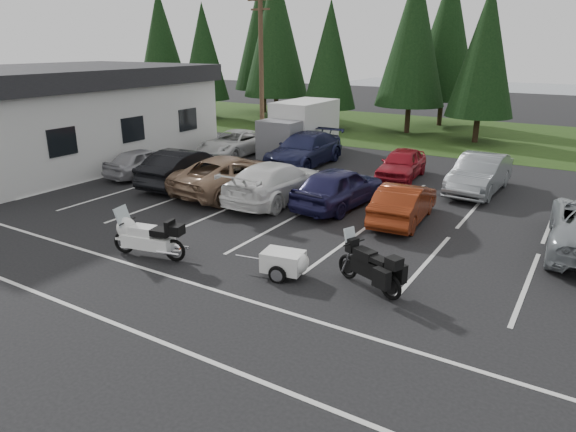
{
  "coord_description": "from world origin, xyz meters",
  "views": [
    {
      "loc": [
        6.94,
        -12.69,
        6.07
      ],
      "look_at": [
        -0.56,
        -0.5,
        1.23
      ],
      "focal_mm": 32.0,
      "sensor_mm": 36.0,
      "label": 1
    }
  ],
  "objects_px": {
    "car_near_0": "(144,162)",
    "car_far_3": "(480,174)",
    "utility_pole": "(261,69)",
    "car_near_1": "(186,167)",
    "cargo_trailer": "(283,264)",
    "car_far_2": "(402,164)",
    "car_near_4": "(339,187)",
    "box_truck": "(296,128)",
    "car_near_2": "(232,174)",
    "car_near_3": "(277,182)",
    "adventure_motorcycle": "(369,262)",
    "touring_motorcycle": "(148,233)",
    "building": "(51,115)",
    "car_far_1": "(304,150)",
    "car_far_0": "(235,143)",
    "car_near_5": "(404,203)"
  },
  "relations": [
    {
      "from": "car_near_1",
      "to": "car_far_1",
      "type": "relative_size",
      "value": 0.87
    },
    {
      "from": "car_near_1",
      "to": "car_far_2",
      "type": "bearing_deg",
      "value": -146.53
    },
    {
      "from": "building",
      "to": "car_near_4",
      "type": "xyz_separation_m",
      "value": [
        16.63,
        0.61,
        -1.65
      ]
    },
    {
      "from": "car_near_5",
      "to": "car_far_2",
      "type": "relative_size",
      "value": 1.02
    },
    {
      "from": "car_far_3",
      "to": "car_far_1",
      "type": "bearing_deg",
      "value": 179.38
    },
    {
      "from": "building",
      "to": "car_near_4",
      "type": "bearing_deg",
      "value": 2.1
    },
    {
      "from": "utility_pole",
      "to": "car_near_1",
      "type": "bearing_deg",
      "value": -80.6
    },
    {
      "from": "car_near_1",
      "to": "car_near_4",
      "type": "xyz_separation_m",
      "value": [
        7.3,
        0.62,
        -0.01
      ]
    },
    {
      "from": "car_near_4",
      "to": "car_near_1",
      "type": "bearing_deg",
      "value": 10.2
    },
    {
      "from": "box_truck",
      "to": "car_near_4",
      "type": "height_order",
      "value": "box_truck"
    },
    {
      "from": "cargo_trailer",
      "to": "adventure_motorcycle",
      "type": "distance_m",
      "value": 2.36
    },
    {
      "from": "car_near_2",
      "to": "touring_motorcycle",
      "type": "distance_m",
      "value": 7.27
    },
    {
      "from": "car_near_4",
      "to": "adventure_motorcycle",
      "type": "height_order",
      "value": "car_near_4"
    },
    {
      "from": "car_near_0",
      "to": "adventure_motorcycle",
      "type": "relative_size",
      "value": 1.63
    },
    {
      "from": "adventure_motorcycle",
      "to": "building",
      "type": "bearing_deg",
      "value": -173.11
    },
    {
      "from": "car_near_3",
      "to": "touring_motorcycle",
      "type": "distance_m",
      "value": 6.86
    },
    {
      "from": "car_near_5",
      "to": "car_near_0",
      "type": "bearing_deg",
      "value": -4.1
    },
    {
      "from": "car_near_1",
      "to": "box_truck",
      "type": "bearing_deg",
      "value": -99.06
    },
    {
      "from": "car_near_1",
      "to": "cargo_trailer",
      "type": "bearing_deg",
      "value": 141.87
    },
    {
      "from": "car_near_0",
      "to": "car_far_0",
      "type": "relative_size",
      "value": 0.8
    },
    {
      "from": "building",
      "to": "car_near_2",
      "type": "height_order",
      "value": "building"
    },
    {
      "from": "car_near_1",
      "to": "touring_motorcycle",
      "type": "height_order",
      "value": "car_near_1"
    },
    {
      "from": "box_truck",
      "to": "cargo_trailer",
      "type": "relative_size",
      "value": 3.51
    },
    {
      "from": "car_near_1",
      "to": "adventure_motorcycle",
      "type": "bearing_deg",
      "value": 149.86
    },
    {
      "from": "cargo_trailer",
      "to": "car_far_2",
      "type": "bearing_deg",
      "value": 85.02
    },
    {
      "from": "building",
      "to": "box_truck",
      "type": "bearing_deg",
      "value": 40.36
    },
    {
      "from": "box_truck",
      "to": "touring_motorcycle",
      "type": "relative_size",
      "value": 2.06
    },
    {
      "from": "car_near_0",
      "to": "car_far_3",
      "type": "xyz_separation_m",
      "value": [
        14.32,
        5.43,
        0.12
      ]
    },
    {
      "from": "car_near_3",
      "to": "cargo_trailer",
      "type": "distance_m",
      "value": 7.14
    },
    {
      "from": "car_far_1",
      "to": "car_far_2",
      "type": "bearing_deg",
      "value": -1.59
    },
    {
      "from": "car_far_0",
      "to": "car_far_1",
      "type": "relative_size",
      "value": 0.87
    },
    {
      "from": "building",
      "to": "car_far_0",
      "type": "xyz_separation_m",
      "value": [
        7.28,
        6.26,
        -1.76
      ]
    },
    {
      "from": "car_near_3",
      "to": "car_far_0",
      "type": "bearing_deg",
      "value": -41.91
    },
    {
      "from": "building",
      "to": "cargo_trailer",
      "type": "distance_m",
      "value": 19.17
    },
    {
      "from": "cargo_trailer",
      "to": "adventure_motorcycle",
      "type": "relative_size",
      "value": 0.65
    },
    {
      "from": "car_near_5",
      "to": "cargo_trailer",
      "type": "relative_size",
      "value": 2.63
    },
    {
      "from": "car_near_1",
      "to": "car_near_2",
      "type": "bearing_deg",
      "value": 178.21
    },
    {
      "from": "car_near_4",
      "to": "car_far_2",
      "type": "height_order",
      "value": "car_near_4"
    },
    {
      "from": "building",
      "to": "car_near_5",
      "type": "bearing_deg",
      "value": 0.81
    },
    {
      "from": "car_near_4",
      "to": "car_far_2",
      "type": "bearing_deg",
      "value": -90.27
    },
    {
      "from": "car_near_2",
      "to": "car_near_3",
      "type": "bearing_deg",
      "value": -177.26
    },
    {
      "from": "car_near_3",
      "to": "touring_motorcycle",
      "type": "bearing_deg",
      "value": 89.51
    },
    {
      "from": "car_near_1",
      "to": "car_near_5",
      "type": "distance_m",
      "value": 10.02
    },
    {
      "from": "car_far_0",
      "to": "car_far_1",
      "type": "bearing_deg",
      "value": -2.39
    },
    {
      "from": "car_near_3",
      "to": "adventure_motorcycle",
      "type": "height_order",
      "value": "car_near_3"
    },
    {
      "from": "car_near_0",
      "to": "car_far_3",
      "type": "relative_size",
      "value": 0.83
    },
    {
      "from": "cargo_trailer",
      "to": "touring_motorcycle",
      "type": "bearing_deg",
      "value": -176.4
    },
    {
      "from": "car_near_4",
      "to": "car_far_1",
      "type": "distance_m",
      "value": 7.24
    },
    {
      "from": "building",
      "to": "car_far_1",
      "type": "xyz_separation_m",
      "value": [
        11.92,
        6.11,
        -1.62
      ]
    },
    {
      "from": "box_truck",
      "to": "utility_pole",
      "type": "bearing_deg",
      "value": -165.96
    }
  ]
}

